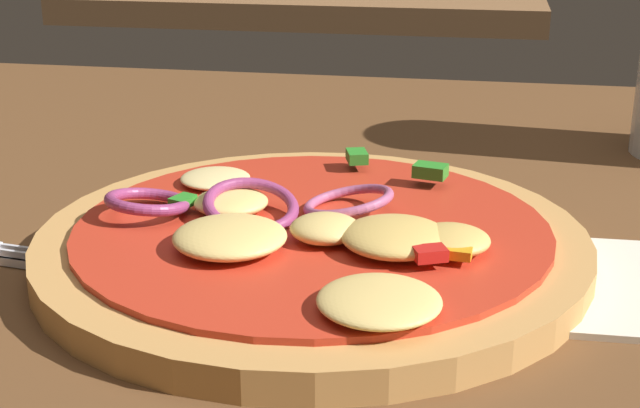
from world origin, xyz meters
TOP-DOWN VIEW (x-y plane):
  - dining_table at (0.00, 0.00)m, footprint 1.14×0.88m
  - pizza at (0.03, 0.03)m, footprint 0.25×0.25m

SIDE VIEW (x-z plane):
  - dining_table at x=0.00m, z-range 0.00..0.04m
  - pizza at x=0.03m, z-range 0.03..0.06m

